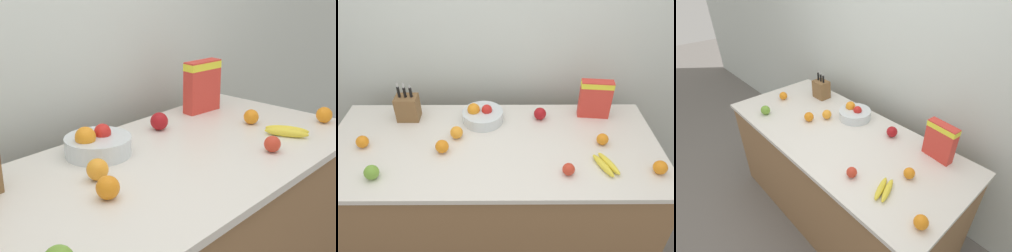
% 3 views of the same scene
% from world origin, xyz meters
% --- Properties ---
extents(ground_plane, '(14.00, 14.00, 0.00)m').
position_xyz_m(ground_plane, '(0.00, 0.00, 0.00)').
color(ground_plane, slate).
extents(wall_back, '(9.00, 0.06, 2.60)m').
position_xyz_m(wall_back, '(0.00, 0.66, 1.30)').
color(wall_back, silver).
rests_on(wall_back, ground_plane).
extents(counter, '(2.02, 0.88, 0.89)m').
position_xyz_m(counter, '(0.00, 0.00, 0.45)').
color(counter, olive).
rests_on(counter, ground_plane).
extents(knife_block, '(0.14, 0.11, 0.27)m').
position_xyz_m(knife_block, '(-0.56, 0.28, 0.98)').
color(knife_block, brown).
rests_on(knife_block, counter).
extents(cereal_box, '(0.21, 0.09, 0.26)m').
position_xyz_m(cereal_box, '(0.67, 0.30, 1.04)').
color(cereal_box, red).
rests_on(cereal_box, counter).
extents(fruit_bowl, '(0.27, 0.27, 0.13)m').
position_xyz_m(fruit_bowl, '(-0.07, 0.25, 0.94)').
color(fruit_bowl, silver).
rests_on(fruit_bowl, counter).
extents(banana_bunch, '(0.14, 0.21, 0.04)m').
position_xyz_m(banana_bunch, '(0.63, -0.20, 0.91)').
color(banana_bunch, yellow).
rests_on(banana_bunch, counter).
extents(apple_front, '(0.08, 0.08, 0.08)m').
position_xyz_m(apple_front, '(-0.63, -0.28, 0.93)').
color(apple_front, '#6B9E33').
rests_on(apple_front, counter).
extents(apple_near_bananas, '(0.08, 0.08, 0.08)m').
position_xyz_m(apple_near_bananas, '(0.31, 0.27, 0.93)').
color(apple_near_bananas, '#A31419').
rests_on(apple_near_bananas, counter).
extents(apple_leftmost, '(0.07, 0.07, 0.07)m').
position_xyz_m(apple_leftmost, '(0.42, -0.25, 0.93)').
color(apple_leftmost, red).
rests_on(apple_leftmost, counter).
extents(orange_mid_right, '(0.07, 0.07, 0.07)m').
position_xyz_m(orange_mid_right, '(0.66, 0.00, 0.93)').
color(orange_mid_right, orange).
rests_on(orange_mid_right, counter).
extents(orange_near_bowl, '(0.08, 0.08, 0.08)m').
position_xyz_m(orange_near_bowl, '(-0.29, -0.07, 0.93)').
color(orange_near_bowl, orange).
rests_on(orange_near_bowl, counter).
extents(orange_front_right, '(0.07, 0.07, 0.07)m').
position_xyz_m(orange_front_right, '(-0.77, -0.02, 0.93)').
color(orange_front_right, orange).
rests_on(orange_front_right, counter).
extents(orange_mid_left, '(0.08, 0.08, 0.08)m').
position_xyz_m(orange_mid_left, '(0.91, -0.25, 0.93)').
color(orange_mid_left, orange).
rests_on(orange_mid_left, counter).
extents(orange_front_center, '(0.08, 0.08, 0.08)m').
position_xyz_m(orange_front_center, '(-0.22, 0.07, 0.93)').
color(orange_front_center, orange).
rests_on(orange_front_center, counter).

